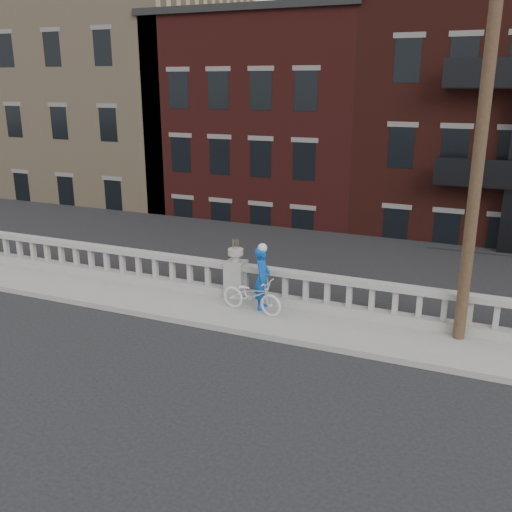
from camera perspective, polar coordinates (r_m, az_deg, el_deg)
The scene contains 8 objects.
ground at distance 13.61m, azimuth -9.17°, elevation -10.18°, with size 120.00×120.00×0.00m, color black.
sidewalk at distance 15.94m, azimuth -3.45°, elevation -5.51°, with size 32.00×2.20×0.15m, color gray.
balustrade at distance 16.54m, azimuth -2.02°, elevation -2.54°, with size 28.00×0.34×1.03m.
planter_pedestal at distance 16.47m, azimuth -2.03°, elevation -1.92°, with size 0.55×0.55×1.76m.
lower_level at distance 33.93m, azimuth 12.90°, elevation 10.58°, with size 80.00×44.00×20.80m.
utility_pole at distance 13.78m, azimuth 21.68°, elevation 11.96°, with size 1.60×0.28×10.00m.
bicycle at distance 15.50m, azimuth -0.42°, elevation -3.93°, with size 0.64×1.82×0.96m, color silver.
cyclist at distance 15.61m, azimuth 0.64°, elevation -2.22°, with size 0.64×0.42×1.76m, color #0C4BB9.
Camera 1 is at (6.66, -10.14, 6.16)m, focal length 40.00 mm.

